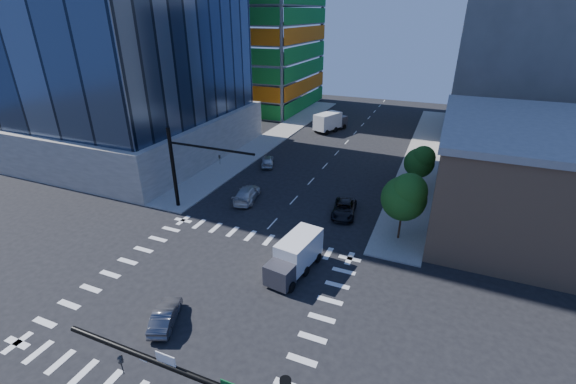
% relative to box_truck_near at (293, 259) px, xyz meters
% --- Properties ---
extents(ground, '(160.00, 160.00, 0.00)m').
position_rel_box_truck_near_xyz_m(ground, '(-5.11, -5.18, -1.33)').
color(ground, black).
rests_on(ground, ground).
extents(road_markings, '(20.00, 20.00, 0.01)m').
position_rel_box_truck_near_xyz_m(road_markings, '(-5.11, -5.18, -1.32)').
color(road_markings, silver).
rests_on(road_markings, ground).
extents(sidewalk_ne, '(5.00, 60.00, 0.15)m').
position_rel_box_truck_near_xyz_m(sidewalk_ne, '(7.39, 34.82, -1.25)').
color(sidewalk_ne, gray).
rests_on(sidewalk_ne, ground).
extents(sidewalk_nw, '(5.00, 60.00, 0.15)m').
position_rel_box_truck_near_xyz_m(sidewalk_nw, '(-17.61, 34.82, -1.25)').
color(sidewalk_nw, gray).
rests_on(sidewalk_nw, ground).
extents(commercial_building, '(20.50, 22.50, 10.60)m').
position_rel_box_truck_near_xyz_m(commercial_building, '(19.89, 16.82, 3.99)').
color(commercial_building, tan).
rests_on(commercial_building, ground).
extents(bg_building_ne, '(24.00, 30.00, 28.00)m').
position_rel_box_truck_near_xyz_m(bg_building_ne, '(21.89, 49.82, 12.67)').
color(bg_building_ne, '#635E59').
rests_on(bg_building_ne, ground).
extents(signal_mast_nw, '(10.20, 0.40, 9.00)m').
position_rel_box_truck_near_xyz_m(signal_mast_nw, '(-15.11, 6.32, 4.17)').
color(signal_mast_nw, black).
rests_on(signal_mast_nw, sidewalk_nw).
extents(tree_south, '(4.16, 4.16, 6.82)m').
position_rel_box_truck_near_xyz_m(tree_south, '(7.52, 8.73, 3.36)').
color(tree_south, '#382316').
rests_on(tree_south, sidewalk_ne).
extents(tree_north, '(3.54, 3.52, 5.78)m').
position_rel_box_truck_near_xyz_m(tree_north, '(7.82, 20.73, 2.66)').
color(tree_north, '#382316').
rests_on(tree_north, sidewalk_ne).
extents(car_nb_far, '(3.07, 5.39, 1.42)m').
position_rel_box_truck_near_xyz_m(car_nb_far, '(1.23, 11.63, -0.62)').
color(car_nb_far, black).
rests_on(car_nb_far, ground).
extents(car_sb_near, '(3.27, 5.78, 1.58)m').
position_rel_box_truck_near_xyz_m(car_sb_near, '(-10.17, 10.78, -0.54)').
color(car_sb_near, silver).
rests_on(car_sb_near, ground).
extents(car_sb_mid, '(3.24, 4.63, 1.46)m').
position_rel_box_truck_near_xyz_m(car_sb_mid, '(-12.74, 21.76, -0.59)').
color(car_sb_mid, '#B6BABF').
rests_on(car_sb_mid, ground).
extents(car_sb_cross, '(2.81, 4.24, 1.32)m').
position_rel_box_truck_near_xyz_m(car_sb_cross, '(-6.12, -8.87, -0.67)').
color(car_sb_cross, '#535258').
rests_on(car_sb_cross, ground).
extents(box_truck_near, '(3.23, 6.00, 3.00)m').
position_rel_box_truck_near_xyz_m(box_truck_near, '(0.00, 0.00, 0.00)').
color(box_truck_near, black).
rests_on(box_truck_near, ground).
extents(box_truck_far, '(4.91, 7.04, 3.40)m').
position_rel_box_truck_near_xyz_m(box_truck_far, '(-9.64, 42.46, 0.18)').
color(box_truck_far, black).
rests_on(box_truck_far, ground).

